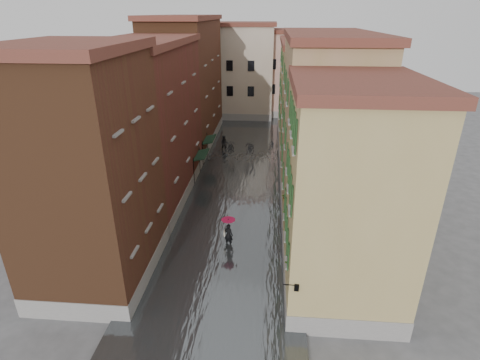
% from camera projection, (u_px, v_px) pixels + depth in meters
% --- Properties ---
extents(ground, '(120.00, 120.00, 0.00)m').
position_uv_depth(ground, '(222.00, 259.00, 24.51)').
color(ground, '#525255').
rests_on(ground, ground).
extents(floodwater, '(10.00, 60.00, 0.20)m').
position_uv_depth(floodwater, '(239.00, 178.00, 36.29)').
color(floodwater, '#464B4E').
rests_on(floodwater, ground).
extents(building_left_near, '(6.00, 8.00, 13.00)m').
position_uv_depth(building_left_near, '(89.00, 177.00, 20.55)').
color(building_left_near, brown).
rests_on(building_left_near, ground).
extents(building_left_mid, '(6.00, 14.00, 12.50)m').
position_uv_depth(building_left_mid, '(149.00, 126.00, 30.66)').
color(building_left_mid, maroon).
rests_on(building_left_mid, ground).
extents(building_left_far, '(6.00, 16.00, 14.00)m').
position_uv_depth(building_left_far, '(187.00, 84.00, 43.99)').
color(building_left_far, brown).
rests_on(building_left_far, ground).
extents(building_right_near, '(6.00, 8.00, 11.50)m').
position_uv_depth(building_right_near, '(346.00, 198.00, 19.82)').
color(building_right_near, tan).
rests_on(building_right_near, ground).
extents(building_right_mid, '(6.00, 14.00, 13.00)m').
position_uv_depth(building_right_mid, '(322.00, 127.00, 29.51)').
color(building_right_mid, tan).
rests_on(building_right_mid, ground).
extents(building_right_far, '(6.00, 16.00, 11.50)m').
position_uv_depth(building_right_far, '(306.00, 97.00, 43.46)').
color(building_right_far, tan).
rests_on(building_right_far, ground).
extents(building_end_cream, '(12.00, 9.00, 13.00)m').
position_uv_depth(building_end_cream, '(233.00, 72.00, 56.63)').
color(building_end_cream, beige).
rests_on(building_end_cream, ground).
extents(building_end_pink, '(10.00, 9.00, 12.00)m').
position_uv_depth(building_end_pink, '(292.00, 74.00, 57.98)').
color(building_end_pink, '#CC988F').
rests_on(building_end_pink, ground).
extents(awning_near, '(1.09, 3.00, 2.80)m').
position_uv_depth(awning_near, '(201.00, 155.00, 35.15)').
color(awning_near, black).
rests_on(awning_near, ground).
extents(awning_far, '(1.09, 2.98, 2.80)m').
position_uv_depth(awning_far, '(209.00, 140.00, 39.39)').
color(awning_far, black).
rests_on(awning_far, ground).
extents(wall_lantern, '(0.71, 0.22, 0.35)m').
position_uv_depth(wall_lantern, '(296.00, 287.00, 17.50)').
color(wall_lantern, black).
rests_on(wall_lantern, ground).
extents(window_planters, '(0.59, 8.29, 0.84)m').
position_uv_depth(window_planters, '(288.00, 217.00, 22.45)').
color(window_planters, maroon).
rests_on(window_planters, ground).
extents(pedestrian_main, '(0.97, 0.97, 2.06)m').
position_uv_depth(pedestrian_main, '(228.00, 230.00, 25.37)').
color(pedestrian_main, black).
rests_on(pedestrian_main, ground).
extents(pedestrian_far, '(0.97, 0.80, 1.86)m').
position_uv_depth(pedestrian_far, '(224.00, 144.00, 43.11)').
color(pedestrian_far, black).
rests_on(pedestrian_far, ground).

